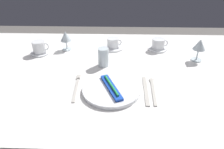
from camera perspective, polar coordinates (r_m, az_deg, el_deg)
name	(u,v)px	position (r m, az deg, el deg)	size (l,w,h in m)	color
dining_table	(106,80)	(1.18, -1.58, -1.68)	(1.80, 1.11, 0.74)	white
dinner_plate	(111,90)	(0.95, -0.21, -4.35)	(0.27, 0.27, 0.02)	white
toothbrush_package	(111,87)	(0.94, -0.22, -3.52)	(0.11, 0.21, 0.02)	blue
fork_outer	(77,86)	(1.00, -9.97, -3.24)	(0.03, 0.23, 0.00)	beige
dinner_knife	(146,91)	(0.96, 9.55, -4.59)	(0.02, 0.23, 0.00)	beige
spoon_soup	(153,87)	(0.99, 11.45, -3.60)	(0.03, 0.22, 0.01)	beige
saucer_left	(157,49)	(1.40, 12.73, 7.08)	(0.12, 0.12, 0.01)	white
coffee_cup_left	(158,44)	(1.38, 12.99, 8.52)	(0.11, 0.08, 0.07)	white
saucer_right	(113,48)	(1.38, 0.24, 7.56)	(0.14, 0.14, 0.01)	white
coffee_cup_right	(113,43)	(1.36, 0.32, 8.97)	(0.10, 0.08, 0.06)	white
saucer_far	(40,53)	(1.38, -19.62, 5.76)	(0.12, 0.12, 0.01)	white
coffee_cup_far	(39,47)	(1.37, -19.86, 7.34)	(0.11, 0.08, 0.07)	white
wine_glass_centre	(200,46)	(1.29, 23.51, 7.49)	(0.07, 0.07, 0.13)	silver
wine_glass_left	(66,37)	(1.36, -12.96, 10.23)	(0.07, 0.07, 0.13)	silver
drink_tumbler	(103,58)	(1.15, -2.45, 4.65)	(0.06, 0.06, 0.11)	silver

